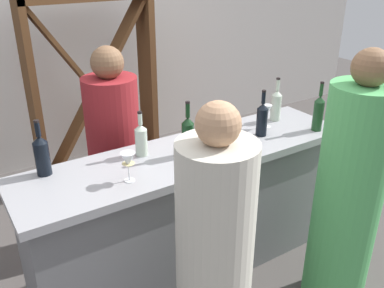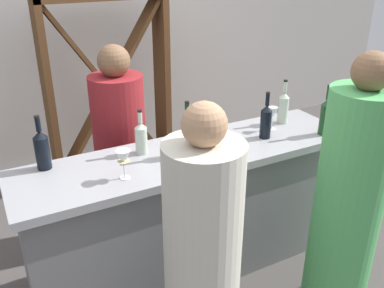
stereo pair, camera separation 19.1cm
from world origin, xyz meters
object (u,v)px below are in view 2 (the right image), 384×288
object	(u,v)px
wine_bottle_second_left_clear_pale	(141,137)
person_left_guest	(348,205)
wine_glass_near_left	(124,159)
wine_bottle_rightmost_clear_pale	(283,107)
wine_rack	(109,89)
wine_glass_near_right	(217,124)
wine_bottle_far_right_olive_green	(325,116)
wine_bottle_leftmost_near_black	(42,149)
wine_bottle_center_dark_green	(187,135)
wine_bottle_second_right_near_black	(266,121)
person_server_behind	(121,154)
wine_glass_near_center	(273,114)
person_center_guest	(203,258)

from	to	relation	value
wine_bottle_second_left_clear_pale	person_left_guest	world-z (taller)	person_left_guest
wine_bottle_second_left_clear_pale	wine_glass_near_left	xyz separation A→B (m)	(-0.20, -0.25, 0.01)
wine_glass_near_left	wine_bottle_rightmost_clear_pale	bearing A→B (deg)	10.74
wine_rack	wine_glass_near_right	xyz separation A→B (m)	(0.23, -1.55, 0.16)
wine_bottle_far_right_olive_green	wine_bottle_leftmost_near_black	bearing A→B (deg)	167.85
wine_bottle_leftmost_near_black	wine_bottle_center_dark_green	bearing A→B (deg)	-16.04
wine_bottle_leftmost_near_black	wine_bottle_far_right_olive_green	world-z (taller)	wine_bottle_far_right_olive_green
wine_bottle_second_right_near_black	wine_rack	bearing A→B (deg)	107.15
person_server_behind	person_left_guest	bearing A→B (deg)	21.09
wine_bottle_leftmost_near_black	wine_bottle_far_right_olive_green	bearing A→B (deg)	-12.15
wine_bottle_second_right_near_black	person_server_behind	xyz separation A→B (m)	(-0.77, 0.68, -0.35)
wine_bottle_second_right_near_black	wine_glass_near_center	size ratio (longest dim) A/B	1.93
wine_bottle_leftmost_near_black	wine_glass_near_left	xyz separation A→B (m)	(0.36, -0.32, -0.01)
person_left_guest	wine_bottle_rightmost_clear_pale	bearing A→B (deg)	5.91
wine_bottle_center_dark_green	wine_bottle_far_right_olive_green	xyz separation A→B (m)	(0.95, -0.15, 0.00)
wine_bottle_second_left_clear_pale	wine_bottle_second_right_near_black	size ratio (longest dim) A/B	0.89
wine_bottle_second_left_clear_pale	wine_bottle_far_right_olive_green	size ratio (longest dim) A/B	0.82
wine_rack	wine_glass_near_right	world-z (taller)	wine_rack
wine_bottle_center_dark_green	wine_bottle_second_right_near_black	bearing A→B (deg)	-0.92
wine_bottle_rightmost_clear_pale	person_center_guest	size ratio (longest dim) A/B	0.21
wine_glass_near_left	wine_glass_near_center	size ratio (longest dim) A/B	1.02
wine_bottle_leftmost_near_black	wine_glass_near_center	bearing A→B (deg)	-5.65
wine_bottle_second_left_clear_pale	wine_glass_near_center	distance (m)	0.93
person_left_guest	person_center_guest	size ratio (longest dim) A/B	1.09
wine_bottle_second_left_clear_pale	wine_glass_near_center	size ratio (longest dim) A/B	1.72
wine_rack	wine_bottle_second_left_clear_pale	bearing A→B (deg)	-100.33
wine_bottle_rightmost_clear_pale	person_server_behind	world-z (taller)	person_server_behind
wine_rack	person_left_guest	size ratio (longest dim) A/B	1.07
person_server_behind	wine_glass_near_left	bearing A→B (deg)	-27.97
wine_glass_near_right	person_server_behind	xyz separation A→B (m)	(-0.48, 0.54, -0.34)
wine_rack	wine_bottle_leftmost_near_black	world-z (taller)	wine_rack
wine_glass_near_left	wine_glass_near_right	distance (m)	0.74
wine_bottle_second_left_clear_pale	wine_bottle_second_right_near_black	bearing A→B (deg)	-11.45
wine_glass_near_right	person_server_behind	distance (m)	0.80
wine_bottle_second_left_clear_pale	person_left_guest	size ratio (longest dim) A/B	0.17
wine_bottle_second_left_clear_pale	wine_glass_near_right	size ratio (longest dim) A/B	1.85
wine_rack	wine_bottle_leftmost_near_black	xyz separation A→B (m)	(-0.83, -1.45, 0.17)
wine_bottle_far_right_olive_green	wine_glass_near_left	distance (m)	1.37
wine_bottle_far_right_olive_green	wine_glass_near_center	size ratio (longest dim) A/B	2.10
wine_bottle_second_left_clear_pale	wine_bottle_rightmost_clear_pale	size ratio (longest dim) A/B	0.88
wine_rack	wine_glass_near_left	xyz separation A→B (m)	(-0.48, -1.77, 0.17)
wine_bottle_second_right_near_black	wine_glass_near_center	distance (m)	0.15
wine_bottle_rightmost_clear_pale	wine_bottle_second_right_near_black	bearing A→B (deg)	-149.96
wine_bottle_leftmost_near_black	person_center_guest	size ratio (longest dim) A/B	0.22
wine_glass_near_left	wine_bottle_second_right_near_black	bearing A→B (deg)	4.84
wine_rack	wine_bottle_center_dark_green	world-z (taller)	wine_rack
person_center_guest	wine_bottle_leftmost_near_black	bearing A→B (deg)	18.79
wine_bottle_far_right_olive_green	person_left_guest	size ratio (longest dim) A/B	0.21
wine_glass_near_right	wine_bottle_leftmost_near_black	bearing A→B (deg)	174.63
wine_bottle_second_left_clear_pale	wine_bottle_rightmost_clear_pale	bearing A→B (deg)	-0.34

